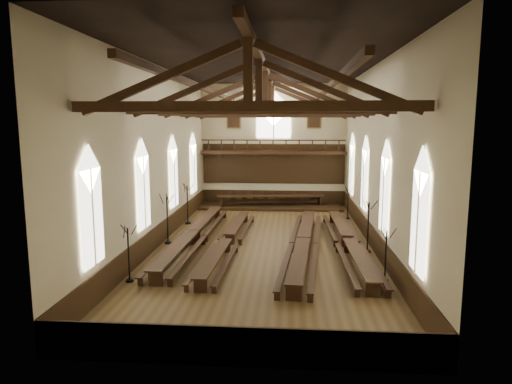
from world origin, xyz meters
TOP-DOWN VIEW (x-y plane):
  - ground at (0.00, 0.00)m, footprint 26.00×26.00m
  - room_walls at (0.00, 0.00)m, footprint 26.00×26.00m
  - wainscot_band at (0.00, 0.00)m, footprint 12.00×26.00m
  - side_windows at (-0.00, -0.00)m, footprint 11.85×19.80m
  - end_window at (0.00, 12.90)m, footprint 2.80×0.12m
  - minstrels_gallery at (0.00, 12.66)m, footprint 11.80×1.24m
  - portraits at (0.00, 12.90)m, footprint 7.75×0.09m
  - roof_trusses at (0.00, -0.00)m, footprint 11.70×25.70m
  - refectory_row_a at (-4.11, 0.16)m, footprint 1.73×14.72m
  - refectory_row_b at (-1.99, -0.82)m, footprint 1.62×13.91m
  - refectory_row_c at (2.18, -1.06)m, footprint 2.18×14.78m
  - refectory_row_d at (4.58, -0.59)m, footprint 1.62×14.33m
  - dais at (-0.15, 11.40)m, footprint 11.40×3.04m
  - high_table at (-0.15, 11.40)m, footprint 8.76×2.09m
  - high_chairs at (-0.15, 12.24)m, footprint 7.68×0.48m
  - candelabrum_left_near at (-5.55, -6.39)m, footprint 0.77×0.73m
  - candelabrum_left_mid at (-5.55, -0.06)m, footprint 0.88×0.83m
  - candelabrum_left_far at (-5.55, 5.08)m, footprint 0.81×0.84m
  - candelabrum_right_near at (5.55, -5.58)m, footprint 0.71×0.72m
  - candelabrum_right_mid at (5.55, -1.00)m, footprint 0.81×0.87m
  - candelabrum_right_far at (5.55, 7.54)m, footprint 0.64×0.73m

SIDE VIEW (x-z plane):
  - ground at x=0.00m, z-range 0.00..0.00m
  - dais at x=-0.15m, z-range 0.00..0.20m
  - refectory_row_b at x=-1.99m, z-range 0.16..0.85m
  - refectory_row_d at x=4.58m, z-range 0.17..0.91m
  - refectory_row_c at x=2.18m, z-range 0.18..0.96m
  - refectory_row_a at x=-4.11m, z-range 0.18..0.96m
  - wainscot_band at x=0.00m, z-range 0.00..1.20m
  - candelabrum_right_far at x=5.55m, z-range -0.46..1.90m
  - candelabrum_right_near at x=5.55m, z-range -0.48..1.95m
  - high_chairs at x=-0.15m, z-range 0.25..1.27m
  - candelabrum_left_near at x=-5.55m, z-range -0.50..2.04m
  - candelabrum_left_far at x=-5.55m, z-range -0.55..2.25m
  - candelabrum_right_mid at x=5.55m, z-range -0.56..2.30m
  - candelabrum_left_mid at x=-5.55m, z-range -0.57..2.33m
  - high_table at x=-0.15m, z-range 0.49..1.30m
  - side_windows at x=0.00m, z-range 1.49..5.99m
  - minstrels_gallery at x=0.00m, z-range 2.06..5.76m
  - room_walls at x=0.00m, z-range -6.54..19.46m
  - portraits at x=0.00m, z-range 6.38..7.82m
  - end_window at x=0.00m, z-range 5.32..9.12m
  - roof_trusses at x=0.00m, z-range 6.82..9.62m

